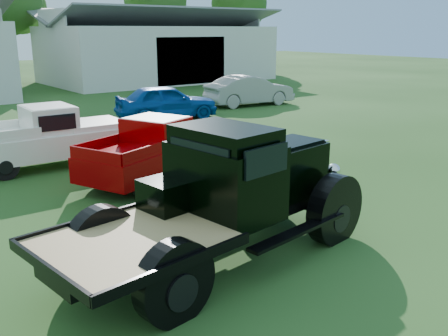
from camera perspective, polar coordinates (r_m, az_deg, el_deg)
ground at (r=9.64m, az=3.48°, el=-7.75°), size 120.00×120.00×0.00m
shed_right at (r=39.07m, az=-7.51°, el=13.68°), size 16.80×9.20×5.20m
tree_c at (r=41.09m, az=-23.42°, el=15.33°), size 5.40×5.40×9.00m
tree_d at (r=47.13m, az=-7.79°, el=16.90°), size 6.00×6.00×10.00m
tree_e at (r=50.08m, az=1.71°, el=16.66°), size 5.70×5.70×9.50m
vintage_flatbed at (r=8.28m, az=-0.45°, el=-3.18°), size 6.03×2.96×2.30m
red_pickup at (r=13.12m, az=-7.91°, el=2.26°), size 4.83×3.27×1.64m
white_pickup at (r=15.10m, az=-19.56°, el=3.37°), size 4.70×1.98×1.70m
misc_car_blue at (r=22.11m, az=-6.60°, el=7.53°), size 4.72×2.84×1.50m
misc_car_grey at (r=26.04m, az=2.94°, el=8.84°), size 4.82×2.33×1.52m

